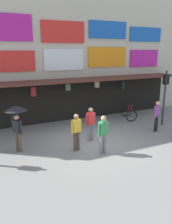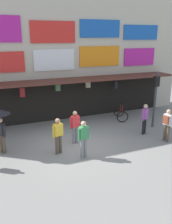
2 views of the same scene
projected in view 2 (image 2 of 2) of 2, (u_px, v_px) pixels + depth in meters
name	position (u px, v px, depth m)	size (l,w,h in m)	color
ground_plane	(78.00, 145.00, 11.52)	(80.00, 80.00, 0.00)	gray
shopfront	(52.00, 55.00, 14.33)	(18.00, 2.60, 8.00)	beige
traffic_light_far	(155.00, 91.00, 13.22)	(0.29, 0.33, 3.20)	#38383D
bicycle_parked	(121.00, 114.00, 14.97)	(1.05, 1.33, 1.05)	black
pedestrian_in_yellow	(167.00, 123.00, 11.68)	(0.43, 0.51, 1.68)	brown
pedestrian_with_umbrella	(0.00, 119.00, 10.29)	(0.96, 0.96, 2.08)	brown
pedestrian_in_red	(58.00, 134.00, 10.45)	(0.52, 0.30, 1.68)	brown
pedestrian_in_blue	(145.00, 117.00, 12.59)	(0.47, 0.37, 1.68)	black
pedestrian_in_black	(75.00, 125.00, 11.45)	(0.53, 0.26, 1.68)	gray
pedestrian_in_green	(84.00, 137.00, 10.12)	(0.52, 0.28, 1.68)	gray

